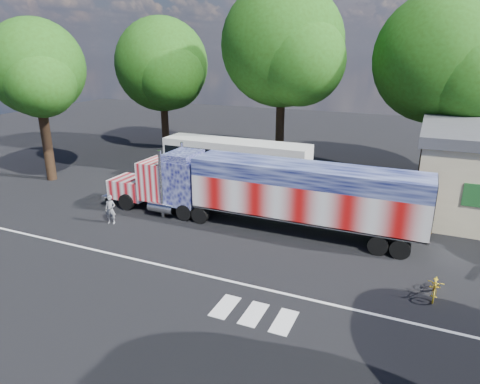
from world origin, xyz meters
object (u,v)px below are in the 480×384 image
at_px(semi_truck, 264,191).
at_px(tree_nw_a, 163,65).
at_px(coach_bus, 236,162).
at_px(woman, 110,209).
at_px(tree_w_a, 37,68).
at_px(tree_n_mid, 284,46).
at_px(bicycle, 435,286).
at_px(tree_ne_a, 441,59).

xyz_separation_m(semi_truck, tree_nw_a, (-15.83, 14.62, 5.88)).
xyz_separation_m(coach_bus, woman, (-3.37, -9.78, -0.80)).
distance_m(semi_truck, tree_w_a, 18.92).
distance_m(tree_nw_a, tree_n_mid, 12.88).
relative_size(tree_nw_a, tree_n_mid, 0.85).
bearing_deg(woman, tree_n_mid, 59.27).
relative_size(semi_truck, coach_bus, 1.74).
relative_size(semi_truck, tree_n_mid, 1.31).
distance_m(semi_truck, woman, 8.74).
height_order(bicycle, tree_n_mid, tree_n_mid).
bearing_deg(tree_nw_a, bicycle, -36.92).
bearing_deg(woman, semi_truck, 7.66).
xyz_separation_m(bicycle, tree_nw_a, (-24.72, 18.58, 7.53)).
relative_size(coach_bus, woman, 6.49).
bearing_deg(tree_w_a, semi_truck, -6.03).
relative_size(coach_bus, tree_ne_a, 0.81).
relative_size(woman, bicycle, 1.00).
bearing_deg(coach_bus, tree_n_mid, 76.20).
xyz_separation_m(coach_bus, tree_w_a, (-13.14, -4.76, 6.50)).
bearing_deg(tree_nw_a, coach_bus, -35.64).
height_order(tree_nw_a, tree_ne_a, tree_ne_a).
bearing_deg(woman, bicycle, -16.38).
xyz_separation_m(semi_truck, tree_ne_a, (8.05, 14.25, 6.67)).
relative_size(semi_truck, bicycle, 11.31).
relative_size(semi_truck, woman, 11.33).
distance_m(semi_truck, tree_n_mid, 15.05).
xyz_separation_m(semi_truck, tree_n_mid, (-3.22, 12.60, 7.58)).
xyz_separation_m(woman, tree_w_a, (-9.76, 5.03, 7.31)).
bearing_deg(bicycle, tree_n_mid, 129.58).
relative_size(woman, tree_nw_a, 0.14).
bearing_deg(bicycle, tree_w_a, 171.06).
distance_m(bicycle, tree_ne_a, 20.03).
height_order(bicycle, tree_nw_a, tree_nw_a).
relative_size(bicycle, tree_nw_a, 0.14).
bearing_deg(tree_n_mid, coach_bus, -103.80).
bearing_deg(tree_ne_a, semi_truck, -119.47).
xyz_separation_m(woman, tree_nw_a, (-7.77, 17.77, 7.13)).
distance_m(coach_bus, woman, 10.38).
relative_size(tree_w_a, tree_nw_a, 0.94).
xyz_separation_m(semi_truck, woman, (-8.06, -3.14, -1.25)).
bearing_deg(woman, coach_bus, 57.32).
bearing_deg(coach_bus, semi_truck, -54.77).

